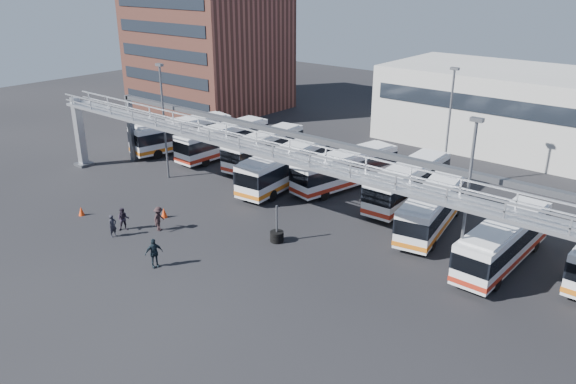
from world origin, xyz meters
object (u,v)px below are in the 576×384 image
Objects in this scene: bus_0 at (182,133)px; pedestrian_d at (154,253)px; pedestrian_c at (159,219)px; tire_stack at (277,235)px; light_pole_back at (449,121)px; pedestrian_b at (123,219)px; bus_1 at (223,139)px; bus_4 at (345,168)px; bus_3 at (285,166)px; bus_6 at (433,207)px; light_pole_left at (164,116)px; bus_5 at (408,182)px; cone_left at (81,211)px; pedestrian_a at (113,226)px; light_pole_mid at (467,196)px; bus_7 at (504,240)px; cone_right at (164,213)px; bus_2 at (264,147)px.

pedestrian_d is (17.86, -17.49, -0.82)m from bus_0.
pedestrian_c is 8.70m from tire_stack.
light_pole_back is 5.95× the size of pedestrian_b.
bus_4 is at bearing 4.44° from bus_1.
bus_3 is 1.06× the size of bus_6.
light_pole_back is at bearing 28.58° from bus_0.
bus_0 is 4.99m from bus_1.
pedestrian_d is at bearing -106.85° from light_pole_back.
pedestrian_d is at bearing -85.39° from bus_3.
bus_3 is 6.12× the size of pedestrian_c.
light_pole_left reaches higher than pedestrian_c.
light_pole_back is at bearing 77.10° from tire_stack.
bus_5 is (-0.51, -5.45, -3.94)m from light_pole_back.
cone_left is (-21.71, -14.92, -1.37)m from bus_6.
tire_stack reaches higher than pedestrian_b.
bus_1 is at bearing -179.30° from bus_5.
pedestrian_a is at bearing -42.09° from bus_0.
light_pole_mid is 5.95× the size of pedestrian_b.
bus_7 is at bearing 26.96° from tire_stack.
pedestrian_a is at bearing -126.47° from bus_5.
cone_left is at bearing -127.92° from light_pole_back.
light_pole_back is at bearing 34.99° from light_pole_left.
light_pole_left is at bearing -145.01° from light_pole_back.
pedestrian_b is 2.22× the size of cone_right.
bus_7 is (24.98, -5.25, 0.01)m from bus_2.
light_pole_left is 5.95× the size of pedestrian_b.
light_pole_mid reaches higher than bus_5.
light_pole_mid is at bearing 12.96° from cone_right.
bus_1 is 13.73× the size of cone_right.
bus_2 is at bearing -169.72° from bus_4.
tire_stack is at bearing -6.68° from pedestrian_d.
light_pole_mid reaches higher than cone_right.
bus_5 is 20.95m from pedestrian_d.
light_pole_back is 5.63× the size of pedestrian_c.
pedestrian_c is at bearing -57.24° from bus_1.
cone_right is at bearing -155.94° from bus_6.
light_pole_back is 14.38× the size of cone_left.
cone_left is (-2.57, -18.10, -1.35)m from bus_2.
light_pole_mid is 13.19× the size of cone_right.
bus_0 is at bearing -172.83° from bus_2.
bus_6 is at bearing 9.63° from bus_0.
cone_right is (-13.26, -19.89, -5.34)m from light_pole_back.
pedestrian_b is at bearing -55.44° from light_pole_left.
light_pole_mid reaches higher than bus_0.
bus_0 reaches higher than pedestrian_d.
light_pole_left reaches higher than tire_stack.
bus_7 is at bearing -11.13° from bus_3.
pedestrian_b is (-13.17, -17.71, -0.93)m from bus_5.
pedestrian_b is 6.39m from pedestrian_d.
light_pole_back is (20.00, 14.00, 0.00)m from light_pole_left.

